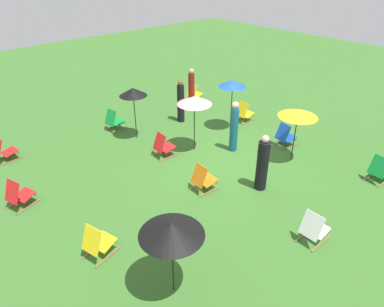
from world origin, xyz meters
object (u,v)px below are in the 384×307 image
object	(u,v)px
deckchair_2	(380,170)
deckchair_4	(4,150)
umbrella_2	(194,100)
deckchair_8	(194,93)
person_1	(191,89)
deckchair_7	(314,229)
umbrella_3	(298,113)
deckchair_6	(203,179)
deckchair_11	(285,136)
umbrella_0	(171,229)
umbrella_4	(233,84)
deckchair_5	(98,243)
person_0	(181,102)
umbrella_1	(133,92)
deckchair_10	(244,113)
deckchair_9	(163,146)
deckchair_3	(114,121)
person_3	(262,164)
person_2	(234,127)
deckchair_1	(19,195)

from	to	relation	value
deckchair_2	deckchair_4	bearing A→B (deg)	48.16
deckchair_2	umbrella_2	xyz separation A→B (m)	(5.10, 2.70, 1.43)
deckchair_8	person_1	xyz separation A→B (m)	(-0.43, 0.55, 0.46)
deckchair_7	umbrella_3	distance (m)	4.01
deckchair_6	deckchair_11	distance (m)	3.96
umbrella_0	deckchair_6	bearing A→B (deg)	-54.00
deckchair_4	umbrella_4	world-z (taller)	umbrella_4
deckchair_5	person_0	distance (m)	7.43
umbrella_1	umbrella_2	xyz separation A→B (m)	(-2.08, -0.94, 0.04)
umbrella_0	umbrella_2	distance (m)	5.83
deckchair_6	umbrella_1	world-z (taller)	umbrella_1
deckchair_10	person_0	bearing A→B (deg)	48.31
deckchair_11	person_1	xyz separation A→B (m)	(4.82, -0.00, 0.46)
umbrella_1	person_1	xyz separation A→B (m)	(0.81, -3.47, -0.92)
deckchair_9	deckchair_11	world-z (taller)	same
deckchair_4	deckchair_10	bearing A→B (deg)	-114.49
deckchair_4	umbrella_4	xyz separation A→B (m)	(-3.36, -7.17, 1.42)
deckchair_5	deckchair_7	size ratio (longest dim) A/B	1.02
deckchair_4	deckchair_9	size ratio (longest dim) A/B	1.00
deckchair_2	umbrella_3	distance (m)	2.88
deckchair_4	deckchair_9	xyz separation A→B (m)	(-3.27, -3.96, 0.00)
deckchair_3	umbrella_0	world-z (taller)	umbrella_0
deckchair_3	deckchair_6	xyz separation A→B (m)	(-5.11, 0.27, 0.00)
umbrella_0	person_3	size ratio (longest dim) A/B	1.03
deckchair_11	umbrella_4	world-z (taller)	umbrella_4
deckchair_7	person_0	xyz separation A→B (m)	(7.20, -2.21, 0.44)
deckchair_7	umbrella_3	bearing A→B (deg)	-47.40
deckchair_2	deckchair_3	size ratio (longest dim) A/B	1.00
umbrella_0	deckchair_11	bearing A→B (deg)	-73.37
deckchair_4	deckchair_10	size ratio (longest dim) A/B	1.00
deckchair_11	person_3	world-z (taller)	person_3
deckchair_8	deckchair_9	bearing A→B (deg)	118.55
deckchair_4	person_2	world-z (taller)	person_2
deckchair_3	deckchair_7	distance (m)	8.33
deckchair_1	deckchair_2	world-z (taller)	same
deckchair_1	deckchair_2	size ratio (longest dim) A/B	1.04
deckchair_4	deckchair_10	world-z (taller)	same
deckchair_5	deckchair_2	bearing A→B (deg)	-124.97
deckchair_4	deckchair_5	world-z (taller)	same
deckchair_3	deckchair_9	xyz separation A→B (m)	(-2.84, -0.11, 0.00)
deckchair_9	deckchair_5	bearing A→B (deg)	127.38
deckchair_5	umbrella_4	xyz separation A→B (m)	(2.40, -7.05, 1.42)
deckchair_4	deckchair_6	size ratio (longest dim) A/B	1.00
deckchair_10	umbrella_1	size ratio (longest dim) A/B	0.44
deckchair_2	person_0	world-z (taller)	person_0
deckchair_8	deckchair_7	bearing A→B (deg)	147.31
umbrella_2	umbrella_4	size ratio (longest dim) A/B	1.01
deckchair_1	deckchair_7	size ratio (longest dim) A/B	1.04
deckchair_9	deckchair_10	world-z (taller)	same
umbrella_2	person_3	distance (m)	3.12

